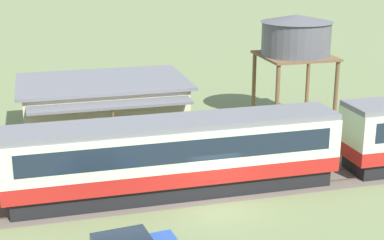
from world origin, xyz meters
name	(u,v)px	position (x,y,z in m)	size (l,w,h in m)	color
ground_plane	(217,204)	(0.00, 0.00, 0.00)	(600.00, 600.00, 0.00)	#707F51
passenger_train	(180,153)	(-1.46, 1.75, 2.23)	(54.55, 2.90, 4.01)	#AD1E19
railway_track	(209,189)	(0.10, 1.75, 0.01)	(98.77, 3.60, 0.04)	#665B51
station_building	(104,106)	(-4.01, 12.92, 1.86)	(11.24, 8.81, 3.67)	beige
water_tower	(296,37)	(9.25, 11.42, 6.26)	(4.99, 4.99, 7.79)	brown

